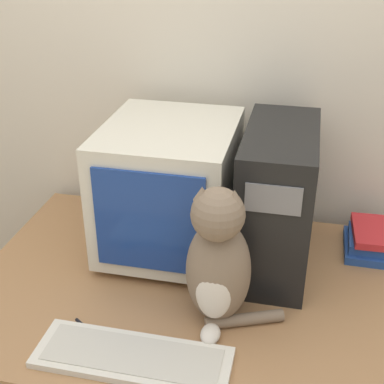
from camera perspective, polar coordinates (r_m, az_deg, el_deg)
name	(u,v)px	position (r m, az deg, el deg)	size (l,w,h in m)	color
wall_back	(228,77)	(1.86, 3.86, 12.18)	(7.00, 0.05, 2.50)	beige
desk	(195,377)	(1.87, 0.30, -19.17)	(1.33, 0.91, 0.76)	#9E7047
crt_monitor	(170,188)	(1.68, -2.39, 0.47)	(0.40, 0.46, 0.42)	beige
computer_tower	(277,200)	(1.63, 9.03, -0.80)	(0.21, 0.45, 0.44)	black
keyboard	(133,357)	(1.40, -6.36, -17.12)	(0.49, 0.16, 0.02)	silver
cat	(218,263)	(1.39, 2.84, -7.53)	(0.27, 0.21, 0.41)	#7A6651
book_stack	(372,241)	(1.84, 18.63, -4.93)	(0.17, 0.20, 0.08)	#234793
pen	(93,334)	(1.48, -10.55, -14.65)	(0.13, 0.09, 0.01)	black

